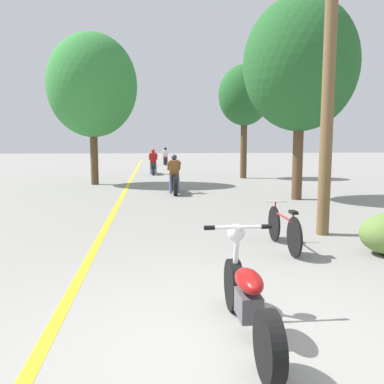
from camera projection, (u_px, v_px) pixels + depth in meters
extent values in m
plane|color=gray|center=(231.00, 346.00, 3.69)|extent=(120.00, 120.00, 0.00)
cube|color=yellow|center=(125.00, 190.00, 15.49)|extent=(0.14, 48.00, 0.01)
cylinder|color=brown|center=(330.00, 45.00, 7.67)|extent=(0.24, 0.24, 7.30)
cylinder|color=#513A23|center=(298.00, 151.00, 12.82)|extent=(0.32, 0.32, 3.08)
ellipsoid|color=#235B28|center=(301.00, 64.00, 12.49)|extent=(3.56, 3.20, 4.09)
cylinder|color=#513A23|center=(244.00, 145.00, 20.32)|extent=(0.32, 0.32, 3.30)
ellipsoid|color=#235B28|center=(244.00, 95.00, 20.01)|extent=(2.58, 2.33, 2.97)
cylinder|color=#513A23|center=(94.00, 150.00, 17.31)|extent=(0.32, 0.32, 2.99)
ellipsoid|color=#337F38|center=(92.00, 85.00, 16.97)|extent=(3.75, 3.37, 4.31)
cylinder|color=black|center=(234.00, 285.00, 4.46)|extent=(0.12, 0.57, 0.57)
cylinder|color=black|center=(269.00, 346.00, 3.12)|extent=(0.12, 0.57, 0.57)
ellipsoid|color=maroon|center=(249.00, 281.00, 3.76)|extent=(0.24, 0.56, 0.18)
cube|color=#4C4C51|center=(248.00, 305.00, 3.79)|extent=(0.20, 0.36, 0.24)
cylinder|color=silver|center=(236.00, 257.00, 4.33)|extent=(0.06, 0.23, 0.70)
cylinder|color=silver|center=(238.00, 227.00, 4.20)|extent=(0.60, 0.04, 0.04)
cylinder|color=black|center=(209.00, 228.00, 4.17)|extent=(0.11, 0.05, 0.05)
cylinder|color=black|center=(266.00, 227.00, 4.23)|extent=(0.11, 0.05, 0.05)
sphere|color=silver|center=(236.00, 233.00, 4.30)|extent=(0.19, 0.19, 0.19)
cylinder|color=black|center=(173.00, 182.00, 15.21)|extent=(0.12, 0.65, 0.65)
cylinder|color=black|center=(175.00, 186.00, 13.85)|extent=(0.12, 0.65, 0.65)
cube|color=black|center=(174.00, 179.00, 14.51)|extent=(0.20, 0.88, 0.28)
cylinder|color=silver|center=(173.00, 164.00, 15.02)|extent=(0.50, 0.03, 0.03)
cylinder|color=slate|center=(171.00, 184.00, 14.47)|extent=(0.11, 0.11, 0.65)
cylinder|color=slate|center=(178.00, 184.00, 14.49)|extent=(0.11, 0.11, 0.65)
cube|color=brown|center=(174.00, 168.00, 14.44)|extent=(0.34, 0.27, 0.56)
cylinder|color=brown|center=(168.00, 166.00, 14.57)|extent=(0.08, 0.44, 0.34)
cylinder|color=brown|center=(179.00, 166.00, 14.61)|extent=(0.08, 0.44, 0.34)
sphere|color=#2D333D|center=(174.00, 157.00, 14.43)|extent=(0.20, 0.20, 0.20)
cylinder|color=black|center=(153.00, 168.00, 23.58)|extent=(0.12, 0.61, 0.61)
cylinder|color=black|center=(153.00, 170.00, 22.19)|extent=(0.12, 0.61, 0.61)
cube|color=#0C4723|center=(153.00, 166.00, 22.86)|extent=(0.20, 0.90, 0.28)
cylinder|color=silver|center=(153.00, 157.00, 23.40)|extent=(0.50, 0.03, 0.03)
cylinder|color=slate|center=(151.00, 169.00, 22.82)|extent=(0.11, 0.11, 0.62)
cylinder|color=slate|center=(156.00, 169.00, 22.85)|extent=(0.11, 0.11, 0.62)
cube|color=red|center=(153.00, 158.00, 22.79)|extent=(0.34, 0.28, 0.61)
cylinder|color=red|center=(150.00, 157.00, 22.92)|extent=(0.08, 0.48, 0.37)
cylinder|color=red|center=(157.00, 157.00, 22.96)|extent=(0.08, 0.48, 0.37)
sphere|color=#B21919|center=(153.00, 151.00, 22.78)|extent=(0.21, 0.21, 0.21)
cylinder|color=black|center=(165.00, 161.00, 32.60)|extent=(0.12, 0.62, 0.62)
cylinder|color=black|center=(166.00, 161.00, 31.25)|extent=(0.12, 0.62, 0.62)
cube|color=maroon|center=(165.00, 159.00, 31.90)|extent=(0.20, 0.87, 0.28)
cylinder|color=silver|center=(165.00, 152.00, 32.41)|extent=(0.50, 0.03, 0.03)
cylinder|color=slate|center=(164.00, 161.00, 31.86)|extent=(0.11, 0.11, 0.63)
cylinder|color=slate|center=(167.00, 161.00, 31.89)|extent=(0.11, 0.11, 0.63)
cube|color=silver|center=(165.00, 153.00, 31.83)|extent=(0.34, 0.27, 0.56)
cylinder|color=silver|center=(163.00, 153.00, 31.96)|extent=(0.08, 0.44, 0.34)
cylinder|color=silver|center=(168.00, 153.00, 32.00)|extent=(0.08, 0.44, 0.34)
sphere|color=black|center=(165.00, 149.00, 31.82)|extent=(0.22, 0.22, 0.22)
cylinder|color=black|center=(274.00, 224.00, 7.56)|extent=(0.04, 0.65, 0.65)
cylinder|color=black|center=(294.00, 237.00, 6.49)|extent=(0.04, 0.65, 0.65)
cylinder|color=#B21E1E|center=(284.00, 217.00, 7.00)|extent=(0.04, 0.87, 0.04)
cylinder|color=#B21E1E|center=(293.00, 224.00, 6.54)|extent=(0.03, 0.03, 0.39)
cube|color=black|center=(293.00, 212.00, 6.52)|extent=(0.10, 0.20, 0.05)
cylinder|color=#B21E1E|center=(275.00, 213.00, 7.49)|extent=(0.03, 0.03, 0.42)
cylinder|color=silver|center=(275.00, 202.00, 7.46)|extent=(0.44, 0.03, 0.03)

